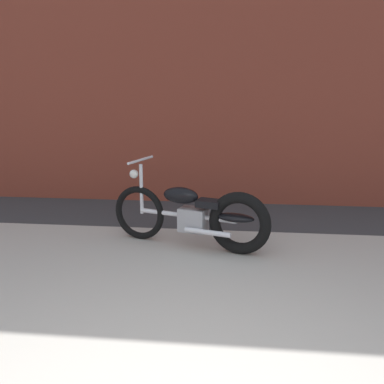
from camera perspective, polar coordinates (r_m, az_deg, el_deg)
sidewalk_slab at (r=4.16m, az=2.04°, el=-12.77°), size 36.00×3.50×0.01m
brick_building_wall at (r=7.20m, az=4.32°, el=18.05°), size 36.00×0.50×4.83m
motorcycle_black at (r=5.04m, az=0.96°, el=-3.16°), size 1.95×0.81×1.03m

